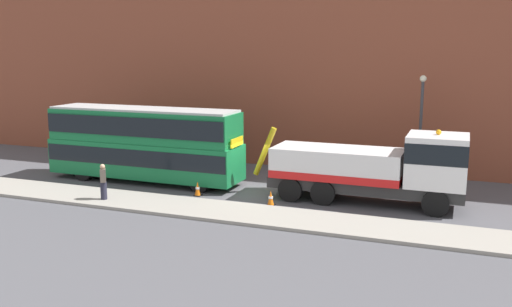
# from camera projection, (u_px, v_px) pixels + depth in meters

# --- Properties ---
(ground_plane) EXTENTS (120.00, 120.00, 0.00)m
(ground_plane) POSITION_uv_depth(u_px,v_px,m) (257.00, 191.00, 28.00)
(ground_plane) COLOR #4C4C51
(near_kerb) EXTENTS (60.00, 2.80, 0.15)m
(near_kerb) POSITION_uv_depth(u_px,v_px,m) (224.00, 211.00, 24.12)
(near_kerb) COLOR gray
(near_kerb) RESTS_ON ground_plane
(building_facade) EXTENTS (60.00, 1.50, 16.00)m
(building_facade) POSITION_uv_depth(u_px,v_px,m) (297.00, 34.00, 32.80)
(building_facade) COLOR brown
(building_facade) RESTS_ON ground_plane
(recovery_tow_truck) EXTENTS (10.15, 2.72, 3.67)m
(recovery_tow_truck) POSITION_uv_depth(u_px,v_px,m) (375.00, 167.00, 25.34)
(recovery_tow_truck) COLOR #2D2D2D
(recovery_tow_truck) RESTS_ON ground_plane
(double_decker_bus) EXTENTS (11.07, 2.64, 4.06)m
(double_decker_bus) POSITION_uv_depth(u_px,v_px,m) (144.00, 141.00, 29.59)
(double_decker_bus) COLOR #146B38
(double_decker_bus) RESTS_ON ground_plane
(pedestrian_onlooker) EXTENTS (0.44, 0.48, 1.71)m
(pedestrian_onlooker) POSITION_uv_depth(u_px,v_px,m) (103.00, 182.00, 25.67)
(pedestrian_onlooker) COLOR #232333
(pedestrian_onlooker) RESTS_ON near_kerb
(traffic_cone_near_bus) EXTENTS (0.36, 0.36, 0.72)m
(traffic_cone_near_bus) POSITION_uv_depth(u_px,v_px,m) (198.00, 189.00, 26.94)
(traffic_cone_near_bus) COLOR orange
(traffic_cone_near_bus) RESTS_ON ground_plane
(traffic_cone_midway) EXTENTS (0.36, 0.36, 0.72)m
(traffic_cone_midway) POSITION_uv_depth(u_px,v_px,m) (271.00, 199.00, 25.22)
(traffic_cone_midway) COLOR orange
(traffic_cone_midway) RESTS_ON ground_plane
(street_lamp) EXTENTS (0.36, 0.36, 5.83)m
(street_lamp) POSITION_uv_depth(u_px,v_px,m) (421.00, 120.00, 29.00)
(street_lamp) COLOR #38383D
(street_lamp) RESTS_ON ground_plane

